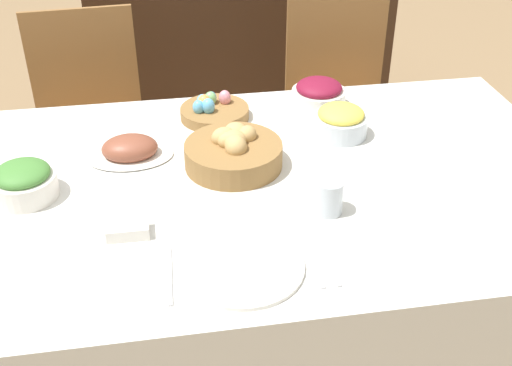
# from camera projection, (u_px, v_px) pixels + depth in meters

# --- Properties ---
(ground_plane) EXTENTS (12.00, 12.00, 0.00)m
(ground_plane) POSITION_uv_depth(u_px,v_px,m) (259.00, 362.00, 2.16)
(ground_plane) COLOR #937551
(dining_table) EXTENTS (1.82, 1.09, 0.73)m
(dining_table) POSITION_uv_depth(u_px,v_px,m) (260.00, 279.00, 1.96)
(dining_table) COLOR silver
(dining_table) RESTS_ON ground
(chair_far_left) EXTENTS (0.45, 0.45, 0.92)m
(chair_far_left) POSITION_uv_depth(u_px,v_px,m) (91.00, 122.00, 2.54)
(chair_far_left) COLOR olive
(chair_far_left) RESTS_ON ground
(chair_far_right) EXTENTS (0.42, 0.42, 0.92)m
(chair_far_right) POSITION_uv_depth(u_px,v_px,m) (340.00, 104.00, 2.68)
(chair_far_right) COLOR olive
(chair_far_right) RESTS_ON ground
(sideboard) EXTENTS (1.48, 0.44, 0.90)m
(sideboard) POSITION_uv_depth(u_px,v_px,m) (240.00, 50.00, 3.31)
(sideboard) COLOR #3D2616
(sideboard) RESTS_ON ground
(bread_basket) EXTENTS (0.27, 0.27, 0.11)m
(bread_basket) POSITION_uv_depth(u_px,v_px,m) (234.00, 151.00, 1.79)
(bread_basket) COLOR olive
(bread_basket) RESTS_ON dining_table
(egg_basket) EXTENTS (0.22, 0.22, 0.08)m
(egg_basket) POSITION_uv_depth(u_px,v_px,m) (213.00, 110.00, 2.05)
(egg_basket) COLOR olive
(egg_basket) RESTS_ON dining_table
(ham_platter) EXTENTS (0.25, 0.17, 0.07)m
(ham_platter) POSITION_uv_depth(u_px,v_px,m) (130.00, 150.00, 1.84)
(ham_platter) COLOR silver
(ham_platter) RESTS_ON dining_table
(pineapple_bowl) EXTENTS (0.17, 0.17, 0.10)m
(pineapple_bowl) POSITION_uv_depth(u_px,v_px,m) (340.00, 121.00, 1.94)
(pineapple_bowl) COLOR silver
(pineapple_bowl) RESTS_ON dining_table
(beet_salad_bowl) EXTENTS (0.18, 0.18, 0.09)m
(beet_salad_bowl) POSITION_uv_depth(u_px,v_px,m) (319.00, 94.00, 2.11)
(beet_salad_bowl) COLOR silver
(beet_salad_bowl) RESTS_ON dining_table
(green_salad_bowl) EXTENTS (0.17, 0.17, 0.10)m
(green_salad_bowl) POSITION_uv_depth(u_px,v_px,m) (24.00, 182.00, 1.66)
(green_salad_bowl) COLOR silver
(green_salad_bowl) RESTS_ON dining_table
(dinner_plate) EXTENTS (0.28, 0.28, 0.01)m
(dinner_plate) POSITION_uv_depth(u_px,v_px,m) (243.00, 267.00, 1.44)
(dinner_plate) COLOR silver
(dinner_plate) RESTS_ON dining_table
(fork) EXTENTS (0.02, 0.19, 0.00)m
(fork) POSITION_uv_depth(u_px,v_px,m) (170.00, 275.00, 1.42)
(fork) COLOR silver
(fork) RESTS_ON dining_table
(knife) EXTENTS (0.02, 0.19, 0.00)m
(knife) POSITION_uv_depth(u_px,v_px,m) (314.00, 260.00, 1.46)
(knife) COLOR silver
(knife) RESTS_ON dining_table
(spoon) EXTENTS (0.02, 0.19, 0.00)m
(spoon) POSITION_uv_depth(u_px,v_px,m) (327.00, 258.00, 1.47)
(spoon) COLOR silver
(spoon) RESTS_ON dining_table
(drinking_cup) EXTENTS (0.07, 0.07, 0.09)m
(drinking_cup) POSITION_uv_depth(u_px,v_px,m) (329.00, 197.00, 1.60)
(drinking_cup) COLOR silver
(drinking_cup) RESTS_ON dining_table
(butter_dish) EXTENTS (0.10, 0.06, 0.03)m
(butter_dish) POSITION_uv_depth(u_px,v_px,m) (128.00, 229.00, 1.54)
(butter_dish) COLOR silver
(butter_dish) RESTS_ON dining_table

